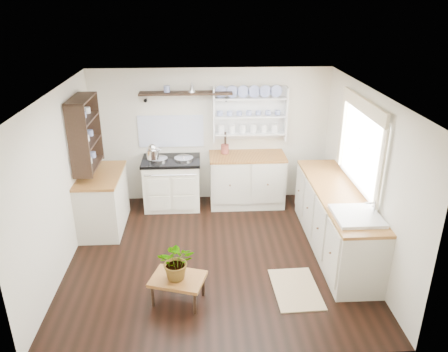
# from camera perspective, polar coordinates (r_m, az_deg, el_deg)

# --- Properties ---
(floor) EXTENTS (4.00, 3.80, 0.01)m
(floor) POSITION_cam_1_polar(r_m,az_deg,el_deg) (6.26, -1.12, -10.25)
(floor) COLOR black
(floor) RESTS_ON ground
(wall_back) EXTENTS (4.00, 0.02, 2.30)m
(wall_back) POSITION_cam_1_polar(r_m,az_deg,el_deg) (7.49, -1.72, 5.25)
(wall_back) COLOR silver
(wall_back) RESTS_ON ground
(wall_right) EXTENTS (0.02, 3.80, 2.30)m
(wall_right) POSITION_cam_1_polar(r_m,az_deg,el_deg) (6.10, 17.91, -0.11)
(wall_right) COLOR silver
(wall_right) RESTS_ON ground
(wall_left) EXTENTS (0.02, 3.80, 2.30)m
(wall_left) POSITION_cam_1_polar(r_m,az_deg,el_deg) (5.99, -20.69, -0.92)
(wall_left) COLOR silver
(wall_left) RESTS_ON ground
(ceiling) EXTENTS (4.00, 3.80, 0.01)m
(ceiling) POSITION_cam_1_polar(r_m,az_deg,el_deg) (5.36, -1.31, 10.82)
(ceiling) COLOR white
(ceiling) RESTS_ON wall_back
(window) EXTENTS (0.08, 1.55, 1.22)m
(window) POSITION_cam_1_polar(r_m,az_deg,el_deg) (6.07, 17.46, 4.04)
(window) COLOR white
(window) RESTS_ON wall_right
(aga_cooker) EXTENTS (0.96, 0.67, 0.89)m
(aga_cooker) POSITION_cam_1_polar(r_m,az_deg,el_deg) (7.45, -6.79, -0.87)
(aga_cooker) COLOR white
(aga_cooker) RESTS_ON floor
(back_cabinets) EXTENTS (1.27, 0.63, 0.90)m
(back_cabinets) POSITION_cam_1_polar(r_m,az_deg,el_deg) (7.49, 3.00, -0.41)
(back_cabinets) COLOR beige
(back_cabinets) RESTS_ON floor
(right_cabinets) EXTENTS (0.62, 2.43, 0.90)m
(right_cabinets) POSITION_cam_1_polar(r_m,az_deg,el_deg) (6.38, 14.33, -5.53)
(right_cabinets) COLOR beige
(right_cabinets) RESTS_ON floor
(belfast_sink) EXTENTS (0.55, 0.60, 0.45)m
(belfast_sink) POSITION_cam_1_polar(r_m,az_deg,el_deg) (5.60, 16.84, -6.08)
(belfast_sink) COLOR white
(belfast_sink) RESTS_ON right_cabinets
(left_cabinets) EXTENTS (0.62, 1.13, 0.90)m
(left_cabinets) POSITION_cam_1_polar(r_m,az_deg,el_deg) (6.98, -15.53, -3.08)
(left_cabinets) COLOR beige
(left_cabinets) RESTS_ON floor
(plate_rack) EXTENTS (1.20, 0.22, 0.90)m
(plate_rack) POSITION_cam_1_polar(r_m,az_deg,el_deg) (7.38, 3.35, 8.24)
(plate_rack) COLOR white
(plate_rack) RESTS_ON wall_back
(high_shelf) EXTENTS (1.50, 0.29, 0.16)m
(high_shelf) POSITION_cam_1_polar(r_m,az_deg,el_deg) (7.18, -5.01, 10.66)
(high_shelf) COLOR black
(high_shelf) RESTS_ON wall_back
(left_shelving) EXTENTS (0.28, 0.80, 1.05)m
(left_shelving) POSITION_cam_1_polar(r_m,az_deg,el_deg) (6.63, -17.70, 5.41)
(left_shelving) COLOR black
(left_shelving) RESTS_ON wall_left
(kettle) EXTENTS (0.20, 0.20, 0.24)m
(kettle) POSITION_cam_1_polar(r_m,az_deg,el_deg) (7.14, -9.32, 3.20)
(kettle) COLOR silver
(kettle) RESTS_ON aga_cooker
(utensil_crock) EXTENTS (0.13, 0.13, 0.15)m
(utensil_crock) POSITION_cam_1_polar(r_m,az_deg,el_deg) (7.34, 0.11, 3.55)
(utensil_crock) COLOR brown
(utensil_crock) RESTS_ON back_cabinets
(center_table) EXTENTS (0.71, 0.60, 0.33)m
(center_table) POSITION_cam_1_polar(r_m,az_deg,el_deg) (5.30, -6.04, -13.45)
(center_table) COLOR brown
(center_table) RESTS_ON floor
(potted_plant) EXTENTS (0.43, 0.37, 0.47)m
(potted_plant) POSITION_cam_1_polar(r_m,az_deg,el_deg) (5.14, -6.17, -10.95)
(potted_plant) COLOR #3F7233
(potted_plant) RESTS_ON center_table
(floor_rug) EXTENTS (0.58, 0.87, 0.02)m
(floor_rug) POSITION_cam_1_polar(r_m,az_deg,el_deg) (5.68, 9.35, -14.36)
(floor_rug) COLOR #937E56
(floor_rug) RESTS_ON floor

